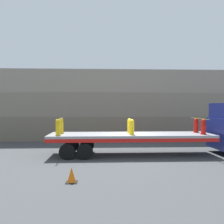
{
  "coord_description": "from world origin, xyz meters",
  "views": [
    {
      "loc": [
        -1.76,
        -14.41,
        2.78
      ],
      "look_at": [
        -1.08,
        0.0,
        2.51
      ],
      "focal_mm": 40.0,
      "sensor_mm": 36.0,
      "label": 1
    }
  ],
  "objects": [
    {
      "name": "cargo_strap_middle",
      "position": [
        4.09,
        0.0,
        2.12
      ],
      "size": [
        0.05,
        2.68,
        0.01
      ],
      "color": "yellow",
      "rests_on": "fire_hydrant_red_near_2"
    },
    {
      "name": "fire_hydrant_yellow_far_1",
      "position": [
        0.0,
        0.54,
        1.66
      ],
      "size": [
        0.34,
        0.52,
        0.87
      ],
      "color": "gold",
      "rests_on": "flatbed_trailer"
    },
    {
      "name": "flatbed_trailer",
      "position": [
        -0.61,
        0.0,
        1.01
      ],
      "size": [
        9.39,
        2.58,
        1.24
      ],
      "color": "gray",
      "rests_on": "ground_plane"
    },
    {
      "name": "fire_hydrant_yellow_far_0",
      "position": [
        -4.09,
        0.54,
        1.66
      ],
      "size": [
        0.34,
        0.52,
        0.87
      ],
      "color": "gold",
      "rests_on": "flatbed_trailer"
    },
    {
      "name": "fire_hydrant_red_near_2",
      "position": [
        4.09,
        -0.54,
        1.66
      ],
      "size": [
        0.34,
        0.52,
        0.87
      ],
      "color": "red",
      "rests_on": "flatbed_trailer"
    },
    {
      "name": "rock_cliff",
      "position": [
        0.0,
        7.48,
        2.96
      ],
      "size": [
        60.0,
        3.3,
        5.93
      ],
      "color": "#706656",
      "rests_on": "ground_plane"
    },
    {
      "name": "fire_hydrant_red_far_2",
      "position": [
        4.09,
        0.54,
        1.66
      ],
      "size": [
        0.34,
        0.52,
        0.87
      ],
      "color": "red",
      "rests_on": "flatbed_trailer"
    },
    {
      "name": "fire_hydrant_yellow_near_0",
      "position": [
        -4.09,
        -0.54,
        1.66
      ],
      "size": [
        0.34,
        0.52,
        0.87
      ],
      "color": "gold",
      "rests_on": "flatbed_trailer"
    },
    {
      "name": "ground_plane",
      "position": [
        0.0,
        0.0,
        0.0
      ],
      "size": [
        120.0,
        120.0,
        0.0
      ],
      "primitive_type": "plane",
      "color": "#3F4244"
    },
    {
      "name": "traffic_cone",
      "position": [
        -2.82,
        -5.21,
        0.27
      ],
      "size": [
        0.42,
        0.42,
        0.56
      ],
      "color": "black",
      "rests_on": "ground_plane"
    },
    {
      "name": "fire_hydrant_yellow_near_1",
      "position": [
        0.0,
        -0.54,
        1.66
      ],
      "size": [
        0.34,
        0.52,
        0.87
      ],
      "color": "gold",
      "rests_on": "flatbed_trailer"
    },
    {
      "name": "cargo_strap_rear",
      "position": [
        -4.09,
        0.0,
        2.12
      ],
      "size": [
        0.05,
        2.68,
        0.01
      ],
      "color": "yellow",
      "rests_on": "fire_hydrant_yellow_near_0"
    }
  ]
}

